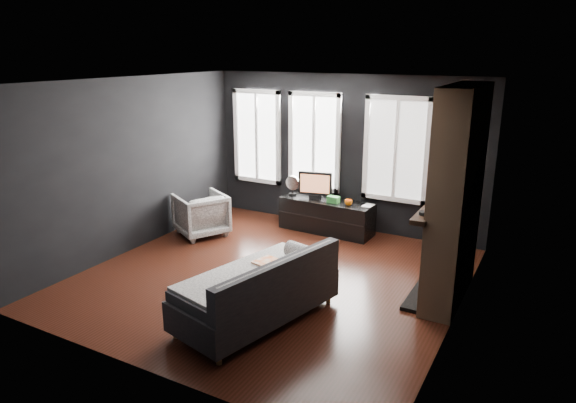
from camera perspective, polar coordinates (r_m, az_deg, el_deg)
The scene contains 18 objects.
floor at distance 7.33m, azimuth -1.83°, elevation -8.38°, with size 5.00×5.00×0.00m, color black.
ceiling at distance 6.66m, azimuth -2.05°, elevation 13.20°, with size 5.00×5.00×0.00m, color white.
wall_back at distance 9.05m, azimuth 6.18°, elevation 5.40°, with size 5.00×0.02×2.70m, color black.
wall_left at distance 8.39m, azimuth -16.83°, elevation 3.89°, with size 0.02×5.00×2.70m, color black.
wall_right at distance 6.04m, azimuth 18.95°, elevation -1.11°, with size 0.02×5.00×2.70m, color black.
windows at distance 9.06m, azimuth 3.60°, elevation 12.04°, with size 4.00×0.16×1.76m, color white, non-canonical shape.
fireplace at distance 6.64m, azimuth 18.20°, elevation 0.53°, with size 0.70×1.62×2.70m, color #93724C, non-canonical shape.
sofa at distance 6.09m, azimuth -3.52°, elevation -9.35°, with size 1.00×2.00×0.86m, color black, non-canonical shape.
stripe_pillow at distance 6.09m, azimuth 0.21°, elevation -7.35°, with size 0.07×0.32×0.32m, color gray.
armchair at distance 8.93m, azimuth -9.65°, elevation -1.18°, with size 0.78×0.73×0.80m, color silver.
media_console at distance 9.01m, azimuth 4.29°, elevation -1.61°, with size 1.66×0.52×0.57m, color black, non-canonical shape.
monitor at distance 8.97m, azimuth 3.04°, elevation 2.02°, with size 0.60×0.13×0.54m, color black, non-canonical shape.
desk_fan at distance 9.18m, azimuth 0.53°, elevation 1.83°, with size 0.26×0.26×0.37m, color #979797, non-canonical shape.
mug at distance 8.66m, azimuth 6.75°, elevation -0.03°, with size 0.13×0.10×0.13m, color orange.
book at distance 8.68m, azimuth 8.44°, elevation 0.25°, with size 0.16×0.02×0.22m, color #A59D85.
storage_box at distance 8.80m, azimuth 5.05°, elevation 0.23°, with size 0.20×0.13×0.11m, color #2B762F.
mantel_vase at distance 7.12m, azimuth 16.91°, elevation 1.37°, with size 0.16×0.17×0.16m, color #C48632.
mantel_clock at distance 6.20m, azimuth 14.87°, elevation -1.28°, with size 0.12×0.12×0.04m, color black.
Camera 1 is at (3.40, -5.71, 3.09)m, focal length 32.00 mm.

